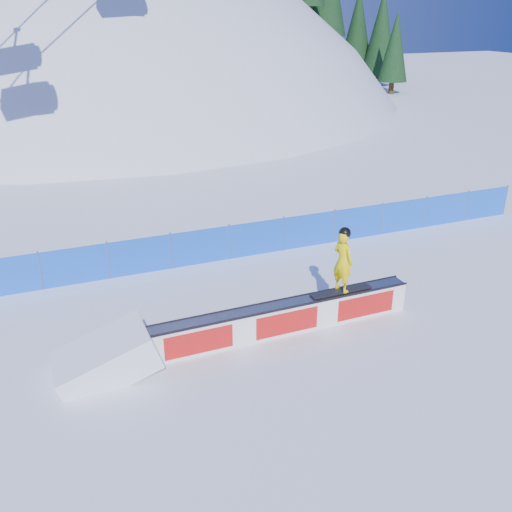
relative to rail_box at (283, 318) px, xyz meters
name	(u,v)px	position (x,y,z in m)	size (l,w,h in m)	color
ground	(318,314)	(1.33, 0.53, -0.43)	(160.00, 160.00, 0.00)	white
snow_hill	(118,281)	(1.33, 42.53, -18.43)	(64.00, 64.00, 64.00)	silver
safety_fence	(257,238)	(1.33, 5.03, 0.17)	(22.05, 0.05, 1.30)	blue
rail_box	(283,318)	(0.00, 0.00, 0.00)	(7.29, 0.59, 0.87)	white
snow_ramp	(108,372)	(-4.55, -0.05, -0.43)	(2.26, 1.51, 0.85)	white
snowboarder	(343,261)	(1.69, 0.02, 1.34)	(1.75, 0.71, 1.83)	black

